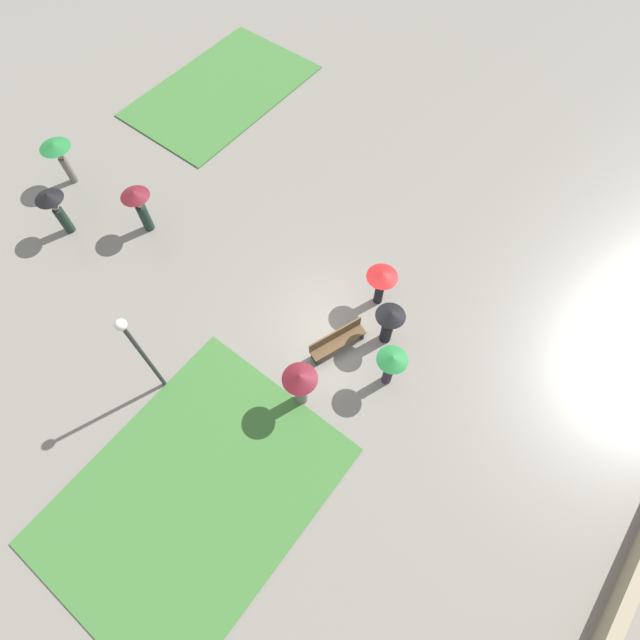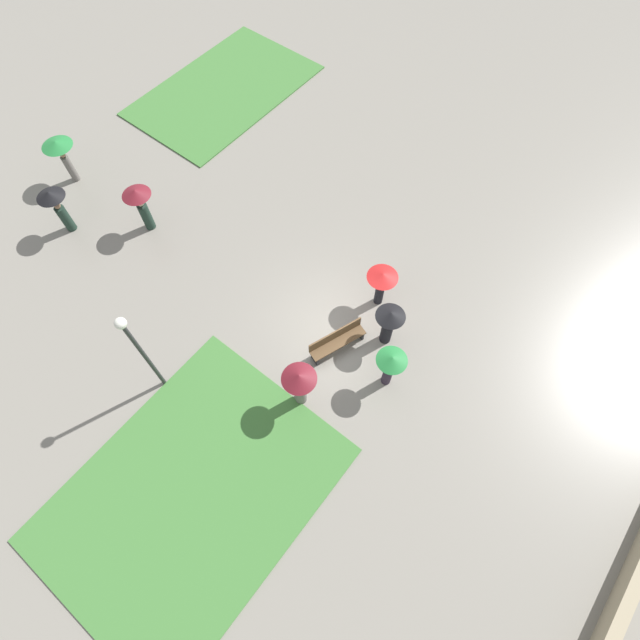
# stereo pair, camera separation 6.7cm
# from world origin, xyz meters

# --- Properties ---
(ground_plane) EXTENTS (90.00, 90.00, 0.00)m
(ground_plane) POSITION_xyz_m (0.00, 0.00, 0.00)
(ground_plane) COLOR gray
(lawn_patch_near) EXTENTS (8.07, 6.17, 0.06)m
(lawn_patch_near) POSITION_xyz_m (-6.85, -0.24, 0.03)
(lawn_patch_near) COLOR #427A38
(lawn_patch_near) RESTS_ON ground_plane
(lawn_patch_far) EXTENTS (8.25, 5.16, 0.06)m
(lawn_patch_far) POSITION_xyz_m (6.54, 11.24, 0.03)
(lawn_patch_far) COLOR #427A38
(lawn_patch_far) RESTS_ON ground_plane
(park_bench) EXTENTS (1.98, 1.07, 0.90)m
(park_bench) POSITION_xyz_m (-0.55, -0.63, 0.48)
(park_bench) COLOR brown
(park_bench) RESTS_ON ground_plane
(lamp_post) EXTENTS (0.32, 0.32, 4.20)m
(lamp_post) POSITION_xyz_m (-4.99, 2.90, 2.72)
(lamp_post) COLOR #2D2D30
(lamp_post) RESTS_ON ground_plane
(crowd_person_maroon) EXTENTS (1.05, 1.05, 1.94)m
(crowd_person_maroon) POSITION_xyz_m (-2.69, -0.87, 1.36)
(crowd_person_maroon) COLOR slate
(crowd_person_maroon) RESTS_ON ground_plane
(crowd_person_green) EXTENTS (0.95, 0.95, 1.80)m
(crowd_person_green) POSITION_xyz_m (-0.54, -2.61, 1.27)
(crowd_person_green) COLOR #2D2333
(crowd_person_green) RESTS_ON ground_plane
(crowd_person_black) EXTENTS (0.95, 0.95, 1.80)m
(crowd_person_black) POSITION_xyz_m (0.68, -1.74, 1.20)
(crowd_person_black) COLOR black
(crowd_person_black) RESTS_ON ground_plane
(crowd_person_red) EXTENTS (1.04, 1.04, 1.70)m
(crowd_person_red) POSITION_xyz_m (1.75, -0.70, 1.26)
(crowd_person_red) COLOR black
(crowd_person_red) RESTS_ON ground_plane
(lone_walker_far_path) EXTENTS (1.16, 1.16, 1.92)m
(lone_walker_far_path) POSITION_xyz_m (-1.11, 12.16, 1.47)
(lone_walker_far_path) COLOR slate
(lone_walker_far_path) RESTS_ON ground_plane
(lone_walker_mid_plaza) EXTENTS (1.03, 1.03, 1.96)m
(lone_walker_mid_plaza) POSITION_xyz_m (-0.92, 7.98, 1.34)
(lone_walker_mid_plaza) COLOR #1E3328
(lone_walker_mid_plaza) RESTS_ON ground_plane
(lone_walker_near_lawn) EXTENTS (1.00, 1.00, 1.96)m
(lone_walker_near_lawn) POSITION_xyz_m (-2.83, 10.27, 1.35)
(lone_walker_near_lawn) COLOR #1E3328
(lone_walker_near_lawn) RESTS_ON ground_plane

